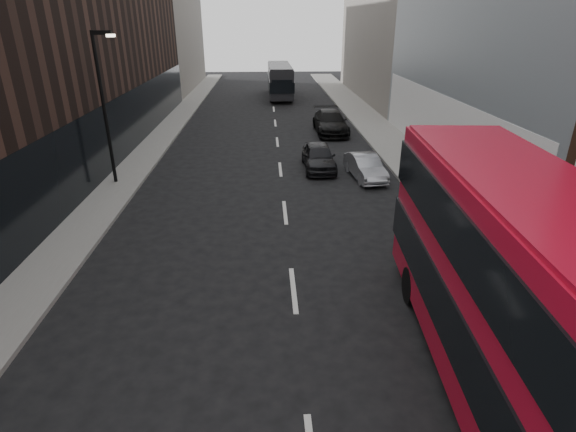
{
  "coord_description": "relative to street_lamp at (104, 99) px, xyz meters",
  "views": [
    {
      "loc": [
        -0.74,
        -3.64,
        7.61
      ],
      "look_at": [
        -0.17,
        7.94,
        2.5
      ],
      "focal_mm": 28.0,
      "sensor_mm": 36.0,
      "label": 1
    }
  ],
  "objects": [
    {
      "name": "street_lamp",
      "position": [
        0.0,
        0.0,
        0.0
      ],
      "size": [
        1.06,
        0.22,
        7.0
      ],
      "color": "black",
      "rests_on": "sidewalk_left"
    },
    {
      "name": "building_left_mid",
      "position": [
        -3.28,
        12.0,
        2.82
      ],
      "size": [
        5.0,
        24.0,
        14.0
      ],
      "primitive_type": "cube",
      "color": "black",
      "rests_on": "ground"
    },
    {
      "name": "sidewalk_right",
      "position": [
        15.72,
        7.0,
        -4.11
      ],
      "size": [
        3.0,
        80.0,
        0.15
      ],
      "primitive_type": "cube",
      "color": "slate",
      "rests_on": "ground"
    },
    {
      "name": "car_a",
      "position": [
        10.32,
        2.0,
        -3.48
      ],
      "size": [
        1.68,
        4.14,
        1.41
      ],
      "primitive_type": "imported",
      "rotation": [
        0.0,
        0.0,
        0.01
      ],
      "color": "black",
      "rests_on": "ground"
    },
    {
      "name": "sidewalk_left",
      "position": [
        0.22,
        7.0,
        -4.11
      ],
      "size": [
        2.0,
        80.0,
        0.15
      ],
      "primitive_type": "cube",
      "color": "slate",
      "rests_on": "ground"
    },
    {
      "name": "car_b",
      "position": [
        12.55,
        0.31,
        -3.57
      ],
      "size": [
        1.74,
        3.85,
        1.22
      ],
      "primitive_type": "imported",
      "rotation": [
        0.0,
        0.0,
        0.12
      ],
      "color": "gray",
      "rests_on": "ground"
    },
    {
      "name": "grey_bus",
      "position": [
        9.02,
        26.97,
        -2.43
      ],
      "size": [
        2.5,
        10.14,
        3.27
      ],
      "rotation": [
        0.0,
        0.0,
        0.01
      ],
      "color": "black",
      "rests_on": "ground"
    },
    {
      "name": "building_left_far",
      "position": [
        -3.28,
        34.0,
        2.32
      ],
      "size": [
        5.0,
        20.0,
        13.0
      ],
      "primitive_type": "cube",
      "color": "slate",
      "rests_on": "ground"
    },
    {
      "name": "red_bus",
      "position": [
        12.49,
        -14.61,
        -1.52
      ],
      "size": [
        3.68,
        12.03,
        4.79
      ],
      "rotation": [
        0.0,
        0.0,
        -0.08
      ],
      "color": "#B50B24",
      "rests_on": "ground"
    },
    {
      "name": "car_c",
      "position": [
        12.13,
        10.47,
        -3.4
      ],
      "size": [
        2.24,
        5.39,
        1.56
      ],
      "primitive_type": "imported",
      "rotation": [
        0.0,
        0.0,
        0.01
      ],
      "color": "black",
      "rests_on": "ground"
    }
  ]
}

